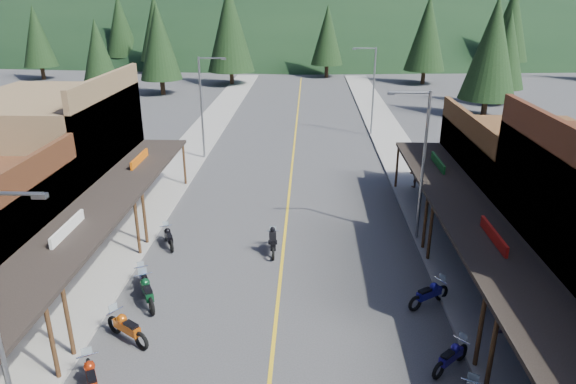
# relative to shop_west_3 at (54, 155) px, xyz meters

# --- Properties ---
(ground) EXTENTS (220.00, 220.00, 0.00)m
(ground) POSITION_rel_shop_west_3_xyz_m (13.78, -11.30, -3.52)
(ground) COLOR #38383A
(ground) RESTS_ON ground
(centerline) EXTENTS (0.15, 90.00, 0.01)m
(centerline) POSITION_rel_shop_west_3_xyz_m (13.78, 8.70, -3.51)
(centerline) COLOR gold
(centerline) RESTS_ON ground
(sidewalk_west) EXTENTS (3.40, 94.00, 0.15)m
(sidewalk_west) POSITION_rel_shop_west_3_xyz_m (5.08, 8.70, -3.44)
(sidewalk_west) COLOR gray
(sidewalk_west) RESTS_ON ground
(sidewalk_east) EXTENTS (3.40, 94.00, 0.15)m
(sidewalk_east) POSITION_rel_shop_west_3_xyz_m (22.48, 8.70, -3.44)
(sidewalk_east) COLOR gray
(sidewalk_east) RESTS_ON ground
(shop_west_3) EXTENTS (10.90, 10.20, 8.20)m
(shop_west_3) POSITION_rel_shop_west_3_xyz_m (0.00, 0.00, 0.00)
(shop_west_3) COLOR brown
(shop_west_3) RESTS_ON ground
(shop_east_3) EXTENTS (10.90, 10.20, 6.20)m
(shop_east_3) POSITION_rel_shop_west_3_xyz_m (27.54, 0.00, -0.99)
(shop_east_3) COLOR #4C2D16
(shop_east_3) RESTS_ON ground
(streetlight_1) EXTENTS (2.16, 0.18, 8.00)m
(streetlight_1) POSITION_rel_shop_west_3_xyz_m (6.83, 10.70, 0.94)
(streetlight_1) COLOR gray
(streetlight_1) RESTS_ON ground
(streetlight_2) EXTENTS (2.16, 0.18, 8.00)m
(streetlight_2) POSITION_rel_shop_west_3_xyz_m (20.74, -3.30, 0.94)
(streetlight_2) COLOR gray
(streetlight_2) RESTS_ON ground
(streetlight_3) EXTENTS (2.16, 0.18, 8.00)m
(streetlight_3) POSITION_rel_shop_west_3_xyz_m (20.74, 18.70, 0.94)
(streetlight_3) COLOR gray
(streetlight_3) RESTS_ON ground
(ridge_hill) EXTENTS (310.00, 140.00, 60.00)m
(ridge_hill) POSITION_rel_shop_west_3_xyz_m (13.78, 123.70, -3.52)
(ridge_hill) COLOR black
(ridge_hill) RESTS_ON ground
(pine_0) EXTENTS (5.04, 5.04, 11.00)m
(pine_0) POSITION_rel_shop_west_3_xyz_m (-26.22, 50.70, 2.96)
(pine_0) COLOR black
(pine_0) RESTS_ON ground
(pine_1) EXTENTS (5.88, 5.88, 12.50)m
(pine_1) POSITION_rel_shop_west_3_xyz_m (-10.22, 58.70, 3.72)
(pine_1) COLOR black
(pine_1) RESTS_ON ground
(pine_2) EXTENTS (6.72, 6.72, 14.00)m
(pine_2) POSITION_rel_shop_west_3_xyz_m (3.78, 46.70, 4.47)
(pine_2) COLOR black
(pine_2) RESTS_ON ground
(pine_3) EXTENTS (5.04, 5.04, 11.00)m
(pine_3) POSITION_rel_shop_west_3_xyz_m (17.78, 54.70, 2.96)
(pine_3) COLOR black
(pine_3) RESTS_ON ground
(pine_4) EXTENTS (5.88, 5.88, 12.50)m
(pine_4) POSITION_rel_shop_west_3_xyz_m (31.78, 48.70, 3.72)
(pine_4) COLOR black
(pine_4) RESTS_ON ground
(pine_5) EXTENTS (6.72, 6.72, 14.00)m
(pine_5) POSITION_rel_shop_west_3_xyz_m (47.78, 60.70, 4.47)
(pine_5) COLOR black
(pine_5) RESTS_ON ground
(pine_7) EXTENTS (5.88, 5.88, 12.50)m
(pine_7) POSITION_rel_shop_west_3_xyz_m (-18.22, 64.70, 3.72)
(pine_7) COLOR black
(pine_7) RESTS_ON ground
(pine_8) EXTENTS (4.48, 4.48, 10.00)m
(pine_8) POSITION_rel_shop_west_3_xyz_m (-8.22, 28.70, 2.46)
(pine_8) COLOR black
(pine_8) RESTS_ON ground
(pine_9) EXTENTS (4.93, 4.93, 10.80)m
(pine_9) POSITION_rel_shop_west_3_xyz_m (37.78, 33.70, 2.86)
(pine_9) COLOR black
(pine_9) RESTS_ON ground
(pine_10) EXTENTS (5.38, 5.38, 11.60)m
(pine_10) POSITION_rel_shop_west_3_xyz_m (-4.22, 38.70, 3.27)
(pine_10) COLOR black
(pine_10) RESTS_ON ground
(pine_11) EXTENTS (5.82, 5.82, 12.40)m
(pine_11) POSITION_rel_shop_west_3_xyz_m (33.78, 26.70, 3.67)
(pine_11) COLOR black
(pine_11) RESTS_ON ground
(bike_west_6) EXTENTS (1.69, 2.26, 1.24)m
(bike_west_6) POSITION_rel_shop_west_3_xyz_m (7.97, -15.19, -2.90)
(bike_west_6) COLOR #A1270B
(bike_west_6) RESTS_ON ground
(bike_west_7) EXTENTS (2.32, 1.94, 1.31)m
(bike_west_7) POSITION_rel_shop_west_3_xyz_m (8.25, -12.52, -2.86)
(bike_west_7) COLOR #C5530E
(bike_west_7) RESTS_ON ground
(bike_west_8) EXTENTS (1.77, 2.43, 1.34)m
(bike_west_8) POSITION_rel_shop_west_3_xyz_m (8.28, -10.02, -2.85)
(bike_west_8) COLOR #0D4121
(bike_west_8) RESTS_ON ground
(bike_west_9) EXTENTS (1.45, 1.98, 1.09)m
(bike_west_9) POSITION_rel_shop_west_3_xyz_m (7.80, -8.90, -2.97)
(bike_west_9) COLOR navy
(bike_west_9) RESTS_ON ground
(bike_west_10) EXTENTS (1.45, 2.08, 1.14)m
(bike_west_10) POSITION_rel_shop_west_3_xyz_m (7.79, -4.64, -2.95)
(bike_west_10) COLOR black
(bike_west_10) RESTS_ON ground
(bike_east_7) EXTENTS (1.93, 1.87, 1.15)m
(bike_east_7) POSITION_rel_shop_west_3_xyz_m (20.08, -13.61, -2.94)
(bike_east_7) COLOR navy
(bike_east_7) RESTS_ON ground
(bike_east_8) EXTENTS (2.21, 1.81, 1.24)m
(bike_east_8) POSITION_rel_shop_west_3_xyz_m (20.17, -9.64, -2.90)
(bike_east_8) COLOR navy
(bike_east_8) RESTS_ON ground
(rider_on_bike) EXTENTS (0.83, 2.10, 1.56)m
(rider_on_bike) POSITION_rel_shop_west_3_xyz_m (13.28, -5.18, -2.89)
(rider_on_bike) COLOR black
(rider_on_bike) RESTS_ON ground
(pedestrian_east_a) EXTENTS (0.54, 0.75, 1.92)m
(pedestrian_east_a) POSITION_rel_shop_west_3_xyz_m (22.50, -11.46, -2.41)
(pedestrian_east_a) COLOR #2D2132
(pedestrian_east_a) RESTS_ON sidewalk_east
(pedestrian_east_b) EXTENTS (0.94, 0.58, 1.87)m
(pedestrian_east_b) POSITION_rel_shop_west_3_xyz_m (22.29, 4.48, -2.43)
(pedestrian_east_b) COLOR brown
(pedestrian_east_b) RESTS_ON sidewalk_east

